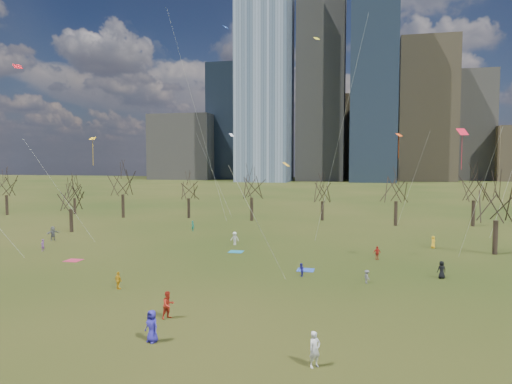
% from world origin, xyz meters
% --- Properties ---
extents(ground, '(500.00, 500.00, 0.00)m').
position_xyz_m(ground, '(0.00, 0.00, 0.00)').
color(ground, black).
rests_on(ground, ground).
extents(downtown_skyline, '(212.50, 78.00, 118.00)m').
position_xyz_m(downtown_skyline, '(-2.43, 210.64, 39.01)').
color(downtown_skyline, slate).
rests_on(downtown_skyline, ground).
extents(bare_tree_row, '(113.04, 29.80, 9.50)m').
position_xyz_m(bare_tree_row, '(-0.09, 37.22, 6.12)').
color(bare_tree_row, black).
rests_on(bare_tree_row, ground).
extents(blanket_teal, '(1.60, 1.50, 0.03)m').
position_xyz_m(blanket_teal, '(-2.60, 13.09, 0.01)').
color(blanket_teal, '#17698E').
rests_on(blanket_teal, ground).
extents(blanket_navy, '(1.60, 1.50, 0.03)m').
position_xyz_m(blanket_navy, '(6.18, 6.07, 0.01)').
color(blanket_navy, '#2446AC').
rests_on(blanket_navy, ground).
extents(blanket_crimson, '(1.60, 1.50, 0.03)m').
position_xyz_m(blanket_crimson, '(-18.05, 4.96, 0.01)').
color(blanket_crimson, '#B72446').
rests_on(blanket_crimson, ground).
extents(person_0, '(1.08, 0.91, 1.88)m').
position_xyz_m(person_0, '(-0.56, -13.16, 0.94)').
color(person_0, '#2D26A6').
rests_on(person_0, ground).
extents(person_1, '(0.79, 0.78, 1.84)m').
position_xyz_m(person_1, '(8.89, -14.33, 0.92)').
color(person_1, silver).
rests_on(person_1, ground).
extents(person_2, '(1.07, 1.13, 1.83)m').
position_xyz_m(person_2, '(-1.22, -9.30, 0.92)').
color(person_2, red).
rests_on(person_2, ground).
extents(person_3, '(0.73, 0.86, 1.16)m').
position_xyz_m(person_3, '(11.80, 2.49, 0.58)').
color(person_3, slate).
rests_on(person_3, ground).
extents(person_4, '(0.92, 0.70, 1.45)m').
position_xyz_m(person_4, '(-7.99, -3.72, 0.72)').
color(person_4, yellow).
rests_on(person_4, ground).
extents(person_6, '(0.88, 0.70, 1.58)m').
position_xyz_m(person_6, '(18.31, 5.59, 0.79)').
color(person_6, black).
rests_on(person_6, ground).
extents(person_7, '(0.35, 0.52, 1.39)m').
position_xyz_m(person_7, '(-24.56, 8.67, 0.70)').
color(person_7, '#854C99').
rests_on(person_7, ground).
extents(person_8, '(0.64, 0.72, 1.23)m').
position_xyz_m(person_8, '(6.06, 3.48, 0.62)').
color(person_8, '#27249D').
rests_on(person_8, ground).
extents(person_9, '(1.11, 0.71, 1.63)m').
position_xyz_m(person_9, '(-3.88, 17.24, 0.82)').
color(person_9, silver).
rests_on(person_9, ground).
extents(person_10, '(0.90, 0.66, 1.42)m').
position_xyz_m(person_10, '(13.04, 12.38, 0.71)').
color(person_10, red).
rests_on(person_10, ground).
extents(person_11, '(1.37, 1.77, 1.87)m').
position_xyz_m(person_11, '(-27.98, 15.11, 0.93)').
color(person_11, slate).
rests_on(person_11, ground).
extents(person_12, '(0.71, 0.85, 1.47)m').
position_xyz_m(person_12, '(19.85, 20.30, 0.74)').
color(person_12, yellow).
rests_on(person_12, ground).
extents(person_13, '(0.67, 0.62, 1.54)m').
position_xyz_m(person_13, '(-12.92, 26.73, 0.77)').
color(person_13, '#1A7566').
rests_on(person_13, ground).
extents(kites_airborne, '(65.36, 45.84, 34.41)m').
position_xyz_m(kites_airborne, '(3.11, 12.58, 13.35)').
color(kites_airborne, yellow).
rests_on(kites_airborne, ground).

